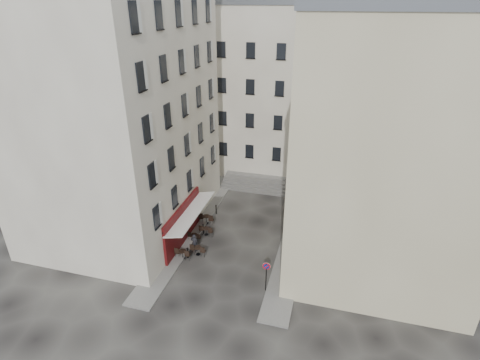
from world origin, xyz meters
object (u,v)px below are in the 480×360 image
(pedestrian, at_px, (194,243))
(no_parking_sign, at_px, (266,271))
(bistro_table_a, at_px, (183,254))
(bistro_table_b, at_px, (198,250))

(pedestrian, bearing_deg, no_parking_sign, 147.23)
(bistro_table_a, height_order, bistro_table_b, bistro_table_b)
(no_parking_sign, xyz_separation_m, pedestrian, (-6.52, 3.01, -0.91))
(bistro_table_a, bearing_deg, no_parking_sign, -14.44)
(pedestrian, bearing_deg, bistro_table_a, 58.47)
(bistro_table_b, bearing_deg, pedestrian, 137.23)
(no_parking_sign, height_order, pedestrian, no_parking_sign)
(no_parking_sign, xyz_separation_m, bistro_table_a, (-7.04, 1.81, -1.23))
(bistro_table_a, height_order, pedestrian, pedestrian)
(bistro_table_b, relative_size, pedestrian, 0.83)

